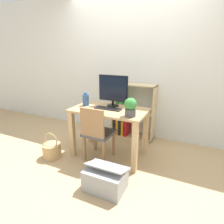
{
  "coord_description": "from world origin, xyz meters",
  "views": [
    {
      "loc": [
        1.15,
        -2.35,
        1.55
      ],
      "look_at": [
        0.0,
        0.1,
        0.68
      ],
      "focal_mm": 30.0,
      "sensor_mm": 36.0,
      "label": 1
    }
  ],
  "objects_px": {
    "potted_plant": "(130,107)",
    "chair": "(97,132)",
    "bookshelf": "(126,114)",
    "storage_box": "(105,179)",
    "monitor": "(113,90)",
    "basket": "(52,150)",
    "vase": "(86,99)",
    "keyboard": "(108,109)"
  },
  "relations": [
    {
      "from": "keyboard",
      "to": "vase",
      "type": "distance_m",
      "value": 0.41
    },
    {
      "from": "vase",
      "to": "storage_box",
      "type": "height_order",
      "value": "vase"
    },
    {
      "from": "potted_plant",
      "to": "storage_box",
      "type": "bearing_deg",
      "value": -99.18
    },
    {
      "from": "monitor",
      "to": "basket",
      "type": "height_order",
      "value": "monitor"
    },
    {
      "from": "keyboard",
      "to": "basket",
      "type": "bearing_deg",
      "value": -149.64
    },
    {
      "from": "keyboard",
      "to": "basket",
      "type": "relative_size",
      "value": 0.98
    },
    {
      "from": "basket",
      "to": "storage_box",
      "type": "relative_size",
      "value": 0.87
    },
    {
      "from": "monitor",
      "to": "vase",
      "type": "distance_m",
      "value": 0.46
    },
    {
      "from": "bookshelf",
      "to": "storage_box",
      "type": "height_order",
      "value": "bookshelf"
    },
    {
      "from": "vase",
      "to": "potted_plant",
      "type": "xyz_separation_m",
      "value": [
        0.81,
        -0.2,
        0.03
      ]
    },
    {
      "from": "potted_plant",
      "to": "basket",
      "type": "distance_m",
      "value": 1.4
    },
    {
      "from": "monitor",
      "to": "storage_box",
      "type": "height_order",
      "value": "monitor"
    },
    {
      "from": "keyboard",
      "to": "monitor",
      "type": "bearing_deg",
      "value": 90.96
    },
    {
      "from": "bookshelf",
      "to": "storage_box",
      "type": "xyz_separation_m",
      "value": [
        0.33,
        -1.51,
        -0.3
      ]
    },
    {
      "from": "chair",
      "to": "storage_box",
      "type": "xyz_separation_m",
      "value": [
        0.4,
        -0.51,
        -0.31
      ]
    },
    {
      "from": "monitor",
      "to": "bookshelf",
      "type": "relative_size",
      "value": 0.47
    },
    {
      "from": "keyboard",
      "to": "bookshelf",
      "type": "relative_size",
      "value": 0.4
    },
    {
      "from": "monitor",
      "to": "vase",
      "type": "bearing_deg",
      "value": -160.25
    },
    {
      "from": "keyboard",
      "to": "potted_plant",
      "type": "height_order",
      "value": "potted_plant"
    },
    {
      "from": "vase",
      "to": "chair",
      "type": "distance_m",
      "value": 0.56
    },
    {
      "from": "potted_plant",
      "to": "storage_box",
      "type": "distance_m",
      "value": 0.92
    },
    {
      "from": "bookshelf",
      "to": "monitor",
      "type": "bearing_deg",
      "value": -88.4
    },
    {
      "from": "chair",
      "to": "basket",
      "type": "distance_m",
      "value": 0.78
    },
    {
      "from": "keyboard",
      "to": "storage_box",
      "type": "distance_m",
      "value": 0.99
    },
    {
      "from": "monitor",
      "to": "potted_plant",
      "type": "relative_size",
      "value": 1.93
    },
    {
      "from": "keyboard",
      "to": "potted_plant",
      "type": "xyz_separation_m",
      "value": [
        0.4,
        -0.17,
        0.12
      ]
    },
    {
      "from": "storage_box",
      "to": "chair",
      "type": "bearing_deg",
      "value": 127.81
    },
    {
      "from": "basket",
      "to": "storage_box",
      "type": "xyz_separation_m",
      "value": [
        1.06,
        -0.27,
        0.02
      ]
    },
    {
      "from": "potted_plant",
      "to": "chair",
      "type": "distance_m",
      "value": 0.64
    },
    {
      "from": "monitor",
      "to": "storage_box",
      "type": "distance_m",
      "value": 1.28
    },
    {
      "from": "monitor",
      "to": "vase",
      "type": "xyz_separation_m",
      "value": [
        -0.4,
        -0.14,
        -0.16
      ]
    },
    {
      "from": "vase",
      "to": "keyboard",
      "type": "bearing_deg",
      "value": -4.97
    },
    {
      "from": "basket",
      "to": "monitor",
      "type": "bearing_deg",
      "value": 39.65
    },
    {
      "from": "keyboard",
      "to": "vase",
      "type": "xyz_separation_m",
      "value": [
        -0.4,
        0.04,
        0.09
      ]
    },
    {
      "from": "potted_plant",
      "to": "bookshelf",
      "type": "distance_m",
      "value": 1.14
    },
    {
      "from": "potted_plant",
      "to": "storage_box",
      "type": "height_order",
      "value": "potted_plant"
    },
    {
      "from": "basket",
      "to": "potted_plant",
      "type": "bearing_deg",
      "value": 13.3
    },
    {
      "from": "vase",
      "to": "chair",
      "type": "bearing_deg",
      "value": -36.32
    },
    {
      "from": "vase",
      "to": "potted_plant",
      "type": "distance_m",
      "value": 0.83
    },
    {
      "from": "monitor",
      "to": "chair",
      "type": "distance_m",
      "value": 0.68
    },
    {
      "from": "vase",
      "to": "basket",
      "type": "xyz_separation_m",
      "value": [
        -0.34,
        -0.47,
        -0.73
      ]
    },
    {
      "from": "potted_plant",
      "to": "chair",
      "type": "bearing_deg",
      "value": -175.75
    }
  ]
}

